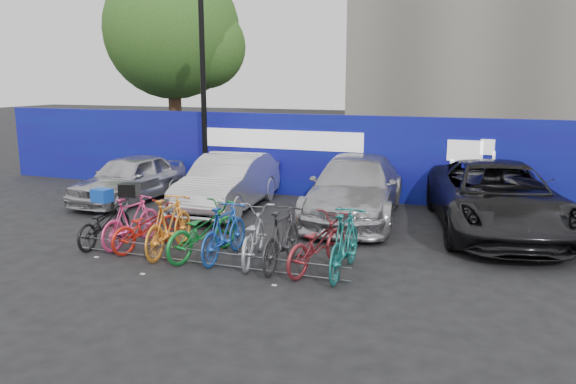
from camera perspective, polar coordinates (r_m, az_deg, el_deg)
The scene contains 21 objects.
ground at distance 11.13m, azimuth -7.01°, elevation -6.47°, with size 100.00×100.00×0.00m, color black.
hoarding at distance 16.30m, azimuth 2.59°, elevation 3.69°, with size 22.00×0.18×2.40m.
tree at distance 22.74m, azimuth -11.10°, elevation 15.47°, with size 5.40×5.20×7.80m.
lamppost at distance 16.87m, azimuth -8.62°, elevation 10.88°, with size 0.25×0.50×6.11m.
bike_rack at distance 10.58m, azimuth -8.53°, elevation -6.56°, with size 5.60×0.03×0.30m.
car_0 at distance 16.29m, azimuth -15.78°, elevation 1.33°, with size 1.57×3.89×1.33m, color #B2B2B8.
car_1 at distance 14.82m, azimuth -6.06°, elevation 0.96°, with size 1.53×4.38×1.44m, color silver.
car_2 at distance 13.95m, azimuth 6.84°, elevation 0.39°, with size 2.10×5.16×1.50m, color #A8A8AD.
car_3 at distance 13.41m, azimuth 20.44°, elevation -0.56°, with size 2.60×5.63×1.56m, color black.
bike_0 at distance 12.31m, azimuth -18.19°, elevation -3.02°, with size 0.60×1.73×0.91m, color black.
bike_1 at distance 12.01m, azimuth -15.63°, elevation -2.86°, with size 0.49×1.75×1.05m, color #E73C82.
bike_2 at distance 11.75m, azimuth -14.23°, elevation -3.45°, with size 0.61×1.74×0.92m, color red.
bike_3 at distance 11.29m, azimuth -12.00°, elevation -3.33°, with size 0.54×1.92×1.16m, color orange.
bike_4 at distance 11.01m, azimuth -8.64°, elevation -3.88°, with size 0.69×1.99×1.04m, color #14792C.
bike_5 at distance 10.78m, azimuth -6.49°, elevation -4.07°, with size 0.51×1.80×1.08m, color #1A49AA.
bike_6 at distance 10.63m, azimuth -3.61°, elevation -4.41°, with size 0.67×1.93×1.02m, color #9C9DA3.
bike_7 at distance 10.27m, azimuth -0.63°, elevation -4.67°, with size 0.53×1.86×1.12m, color #29292B.
bike_8 at distance 10.15m, azimuth 2.98°, elevation -5.22°, with size 0.67×1.91×1.01m, color maroon.
bike_9 at distance 9.92m, azimuth 5.76°, elevation -5.15°, with size 0.55×1.95×1.17m, color #196966.
cargo_crate at distance 12.18m, azimuth -18.36°, elevation -0.33°, with size 0.38×0.29×0.27m, color #1041AF.
cargo_topcase at distance 11.87m, azimuth -15.80°, elevation 0.22°, with size 0.36×0.32×0.27m, color black.
Camera 1 is at (4.91, -9.39, 3.42)m, focal length 35.00 mm.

